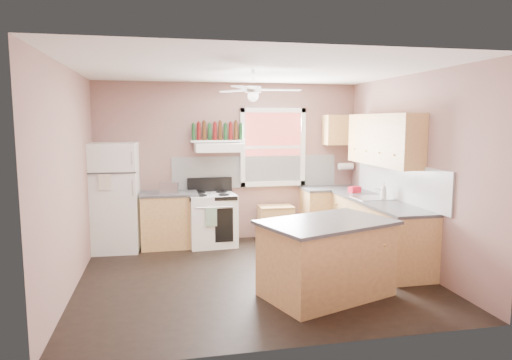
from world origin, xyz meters
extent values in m
plane|color=black|center=(0.00, 0.00, 0.00)|extent=(4.50, 4.50, 0.00)
plane|color=white|center=(0.00, 0.00, 2.70)|extent=(4.50, 4.50, 0.00)
cube|color=#866159|center=(0.00, 2.02, 1.35)|extent=(4.50, 0.05, 2.70)
cube|color=#866159|center=(2.27, 0.00, 1.35)|extent=(0.05, 4.00, 2.70)
cube|color=#866159|center=(-2.27, 0.00, 1.35)|extent=(0.05, 4.00, 2.70)
cube|color=white|center=(0.45, 1.99, 1.18)|extent=(2.90, 0.03, 0.55)
cube|color=white|center=(2.23, 0.30, 1.18)|extent=(0.03, 2.60, 0.55)
cube|color=maroon|center=(0.75, 1.98, 1.60)|extent=(1.00, 0.02, 1.20)
cube|color=white|center=(0.75, 1.96, 1.60)|extent=(1.16, 0.07, 1.36)
cube|color=white|center=(-1.90, 1.66, 0.86)|extent=(0.76, 0.74, 1.71)
cube|color=#AE7B48|center=(-1.06, 1.70, 0.43)|extent=(0.90, 0.60, 0.86)
cube|color=#3F3F41|center=(-1.06, 1.70, 0.88)|extent=(0.92, 0.62, 0.04)
cube|color=silver|center=(-1.05, 1.58, 0.99)|extent=(0.30, 0.21, 0.18)
cube|color=white|center=(-0.37, 1.63, 0.43)|extent=(0.80, 0.68, 0.86)
cube|color=white|center=(-0.23, 1.75, 1.62)|extent=(0.78, 0.50, 0.14)
cube|color=white|center=(-0.23, 1.87, 1.72)|extent=(0.90, 0.26, 0.03)
cube|color=#AE7B48|center=(0.75, 1.74, 0.29)|extent=(0.58, 0.39, 0.58)
cube|color=#AE7B48|center=(1.75, 1.70, 0.43)|extent=(1.00, 0.60, 0.86)
cube|color=#AE7B48|center=(1.95, 0.30, 0.43)|extent=(0.60, 2.20, 0.86)
cube|color=#3F3F41|center=(1.75, 1.70, 0.88)|extent=(1.02, 0.62, 0.04)
cube|color=#3F3F41|center=(1.94, 0.30, 0.88)|extent=(0.62, 2.22, 0.04)
cube|color=silver|center=(1.94, 0.50, 0.90)|extent=(0.55, 0.45, 0.03)
cylinder|color=silver|center=(2.10, 0.50, 0.97)|extent=(0.03, 0.03, 0.14)
cube|color=#AE7B48|center=(2.08, 0.50, 1.78)|extent=(0.33, 1.80, 0.76)
cube|color=#AE7B48|center=(1.95, 1.83, 1.90)|extent=(0.60, 0.33, 0.52)
cylinder|color=white|center=(2.07, 1.86, 1.25)|extent=(0.26, 0.12, 0.12)
cube|color=#AE7B48|center=(0.71, -0.85, 0.43)|extent=(1.63, 1.32, 0.86)
cube|color=#3F3F41|center=(0.71, -0.85, 0.88)|extent=(1.73, 1.42, 0.04)
cylinder|color=white|center=(0.00, 0.00, 2.45)|extent=(0.20, 0.20, 0.08)
imported|color=silver|center=(2.06, 0.40, 1.02)|extent=(0.13, 0.13, 0.25)
cube|color=red|center=(1.90, 1.06, 0.95)|extent=(0.20, 0.16, 0.10)
cylinder|color=#143819|center=(-0.63, 1.87, 1.87)|extent=(0.06, 0.06, 0.27)
cylinder|color=#590F0F|center=(-0.54, 1.87, 1.88)|extent=(0.06, 0.06, 0.29)
cylinder|color=#3F230F|center=(-0.45, 1.87, 1.89)|extent=(0.06, 0.06, 0.31)
cylinder|color=#143819|center=(-0.36, 1.87, 1.87)|extent=(0.06, 0.06, 0.27)
cylinder|color=#590F0F|center=(-0.27, 1.87, 1.88)|extent=(0.06, 0.06, 0.29)
cylinder|color=#3F230F|center=(-0.19, 1.87, 1.89)|extent=(0.06, 0.06, 0.31)
cylinder|color=#143819|center=(-0.10, 1.87, 1.87)|extent=(0.06, 0.06, 0.27)
cylinder|color=#590F0F|center=(-0.01, 1.87, 1.88)|extent=(0.06, 0.06, 0.29)
cylinder|color=#3F230F|center=(0.08, 1.87, 1.89)|extent=(0.06, 0.06, 0.31)
cylinder|color=#143819|center=(0.17, 1.87, 1.87)|extent=(0.06, 0.06, 0.27)
camera|label=1|loc=(-1.17, -5.77, 2.05)|focal=32.00mm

